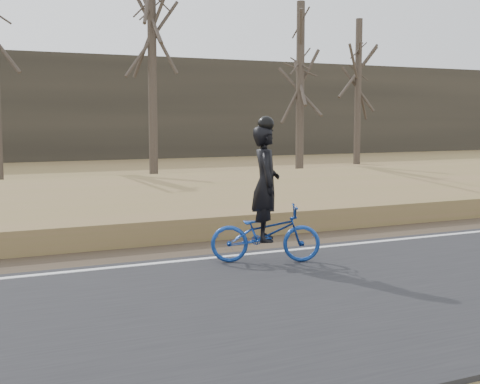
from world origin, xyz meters
name	(u,v)px	position (x,y,z in m)	size (l,w,h in m)	color
ground	(159,270)	(0.00, 0.00, 0.00)	(120.00, 120.00, 0.00)	brown
road	(226,309)	(0.00, -2.50, 0.03)	(120.00, 6.00, 0.06)	black
edge_line	(155,263)	(0.00, 0.20, 0.07)	(120.00, 0.12, 0.01)	silver
shoulder	(137,255)	(0.00, 1.20, 0.02)	(120.00, 1.60, 0.04)	#473A2B
embankment	(94,220)	(0.00, 4.20, 0.22)	(120.00, 5.00, 0.44)	brown
ballast	(60,200)	(0.00, 8.00, 0.23)	(120.00, 3.00, 0.45)	slate
railroad	(59,189)	(0.00, 8.00, 0.53)	(120.00, 2.40, 0.29)	black
cyclist	(266,215)	(1.65, -0.44, 0.82)	(1.85, 1.27, 2.34)	navy
bare_tree_center	(152,57)	(5.47, 16.61, 4.85)	(0.36, 0.36, 9.70)	#463D33
bare_tree_right	(300,88)	(11.70, 15.31, 3.67)	(0.36, 0.36, 7.34)	#463D33
bare_tree_far_right	(358,92)	(17.44, 19.05, 3.74)	(0.36, 0.36, 7.48)	#463D33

